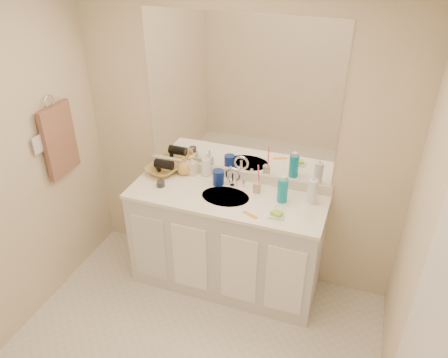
% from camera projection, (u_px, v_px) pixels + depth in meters
% --- Properties ---
extents(ceiling, '(2.60, 2.60, 0.02)m').
position_uv_depth(ceiling, '(140.00, 3.00, 1.71)').
color(ceiling, white).
rests_on(ceiling, wall_back).
extents(wall_back, '(2.60, 0.02, 2.40)m').
position_uv_depth(wall_back, '(238.00, 142.00, 3.38)').
color(wall_back, beige).
rests_on(wall_back, floor).
extents(wall_right, '(0.02, 2.60, 2.40)m').
position_uv_depth(wall_right, '(423.00, 306.00, 1.95)').
color(wall_right, beige).
rests_on(wall_right, floor).
extents(vanity_cabinet, '(1.50, 0.55, 0.85)m').
position_uv_depth(vanity_cabinet, '(226.00, 242.00, 3.55)').
color(vanity_cabinet, silver).
rests_on(vanity_cabinet, floor).
extents(countertop, '(1.52, 0.57, 0.03)m').
position_uv_depth(countertop, '(226.00, 197.00, 3.33)').
color(countertop, white).
rests_on(countertop, vanity_cabinet).
extents(backsplash, '(1.52, 0.03, 0.08)m').
position_uv_depth(backsplash, '(237.00, 174.00, 3.51)').
color(backsplash, silver).
rests_on(backsplash, countertop).
extents(sink_basin, '(0.37, 0.37, 0.02)m').
position_uv_depth(sink_basin, '(225.00, 198.00, 3.31)').
color(sink_basin, '#BAAFA3').
rests_on(sink_basin, countertop).
extents(faucet, '(0.02, 0.02, 0.11)m').
position_uv_depth(faucet, '(233.00, 179.00, 3.42)').
color(faucet, silver).
rests_on(faucet, countertop).
extents(mirror, '(1.48, 0.01, 1.20)m').
position_uv_depth(mirror, '(239.00, 98.00, 3.19)').
color(mirror, white).
rests_on(mirror, wall_back).
extents(blue_mug, '(0.11, 0.11, 0.12)m').
position_uv_depth(blue_mug, '(218.00, 177.00, 3.42)').
color(blue_mug, navy).
rests_on(blue_mug, countertop).
extents(tan_cup, '(0.06, 0.06, 0.08)m').
position_uv_depth(tan_cup, '(257.00, 187.00, 3.34)').
color(tan_cup, tan).
rests_on(tan_cup, countertop).
extents(toothbrush, '(0.02, 0.04, 0.19)m').
position_uv_depth(toothbrush, '(259.00, 175.00, 3.28)').
color(toothbrush, '#F54072').
rests_on(toothbrush, tan_cup).
extents(mouthwash_bottle, '(0.08, 0.08, 0.18)m').
position_uv_depth(mouthwash_bottle, '(283.00, 190.00, 3.20)').
color(mouthwash_bottle, '#0E8EAA').
rests_on(mouthwash_bottle, countertop).
extents(clear_pump_bottle, '(0.08, 0.08, 0.19)m').
position_uv_depth(clear_pump_bottle, '(312.00, 191.00, 3.19)').
color(clear_pump_bottle, white).
rests_on(clear_pump_bottle, countertop).
extents(soap_dish, '(0.12, 0.10, 0.01)m').
position_uv_depth(soap_dish, '(276.00, 216.00, 3.08)').
color(soap_dish, silver).
rests_on(soap_dish, countertop).
extents(green_soap, '(0.08, 0.07, 0.03)m').
position_uv_depth(green_soap, '(277.00, 213.00, 3.07)').
color(green_soap, '#91DA35').
rests_on(green_soap, soap_dish).
extents(orange_comb, '(0.12, 0.07, 0.01)m').
position_uv_depth(orange_comb, '(250.00, 215.00, 3.09)').
color(orange_comb, orange).
rests_on(orange_comb, countertop).
extents(dark_jar, '(0.08, 0.08, 0.04)m').
position_uv_depth(dark_jar, '(161.00, 184.00, 3.42)').
color(dark_jar, '#29292F').
rests_on(dark_jar, countertop).
extents(soap_bottle_white, '(0.09, 0.09, 0.20)m').
position_uv_depth(soap_bottle_white, '(207.00, 164.00, 3.52)').
color(soap_bottle_white, white).
rests_on(soap_bottle_white, countertop).
extents(soap_bottle_cream, '(0.09, 0.09, 0.17)m').
position_uv_depth(soap_bottle_cream, '(192.00, 165.00, 3.55)').
color(soap_bottle_cream, beige).
rests_on(soap_bottle_cream, countertop).
extents(soap_bottle_yellow, '(0.16, 0.16, 0.16)m').
position_uv_depth(soap_bottle_yellow, '(184.00, 165.00, 3.56)').
color(soap_bottle_yellow, tan).
rests_on(soap_bottle_yellow, countertop).
extents(wicker_basket, '(0.32, 0.32, 0.06)m').
position_uv_depth(wicker_basket, '(162.00, 170.00, 3.59)').
color(wicker_basket, '#AA8B44').
rests_on(wicker_basket, countertop).
extents(hair_dryer, '(0.15, 0.08, 0.08)m').
position_uv_depth(hair_dryer, '(164.00, 164.00, 3.55)').
color(hair_dryer, black).
rests_on(hair_dryer, wicker_basket).
extents(towel_ring, '(0.01, 0.11, 0.11)m').
position_uv_depth(towel_ring, '(49.00, 102.00, 3.14)').
color(towel_ring, silver).
rests_on(towel_ring, wall_left).
extents(hand_towel, '(0.04, 0.32, 0.55)m').
position_uv_depth(hand_towel, '(59.00, 140.00, 3.29)').
color(hand_towel, brown).
rests_on(hand_towel, towel_ring).
extents(switch_plate, '(0.01, 0.08, 0.13)m').
position_uv_depth(switch_plate, '(38.00, 145.00, 3.11)').
color(switch_plate, silver).
rests_on(switch_plate, wall_left).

